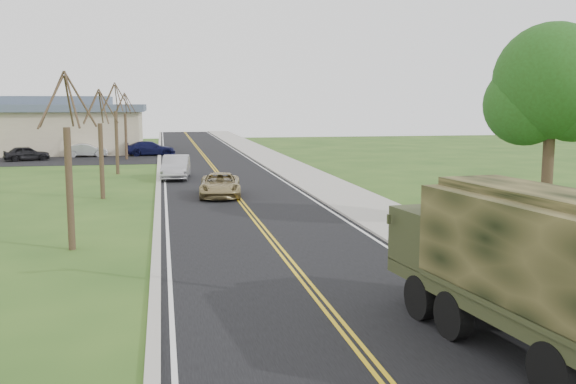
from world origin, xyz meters
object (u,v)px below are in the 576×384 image
object	(u,v)px
suv_champagne	(220,185)
sedan_silver	(176,167)
military_truck	(520,256)
pickup_navy	(484,201)
utility_box_near	(546,270)

from	to	relation	value
suv_champagne	sedan_silver	distance (m)	9.05
military_truck	suv_champagne	bearing A→B (deg)	93.01
sedan_silver	pickup_navy	size ratio (longest dim) A/B	0.90
utility_box_near	suv_champagne	bearing A→B (deg)	120.35
sedan_silver	utility_box_near	bearing A→B (deg)	-65.91
military_truck	sedan_silver	bearing A→B (deg)	93.96
utility_box_near	military_truck	bearing A→B (deg)	-120.34
suv_champagne	pickup_navy	bearing A→B (deg)	-32.79
military_truck	suv_champagne	distance (m)	22.97
suv_champagne	pickup_navy	size ratio (longest dim) A/B	0.88
military_truck	suv_champagne	world-z (taller)	military_truck
pickup_navy	utility_box_near	bearing A→B (deg)	151.80
military_truck	sedan_silver	size ratio (longest dim) A/B	1.48
military_truck	utility_box_near	distance (m)	5.07
sedan_silver	suv_champagne	bearing A→B (deg)	-70.94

